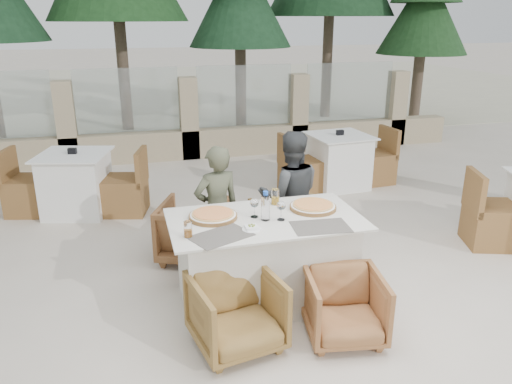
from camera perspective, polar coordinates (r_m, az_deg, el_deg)
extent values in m
plane|color=beige|center=(4.56, 1.19, -11.58)|extent=(80.00, 80.00, 0.00)
cube|color=beige|center=(17.94, -11.70, 11.41)|extent=(30.00, 16.00, 0.01)
cone|color=#1C4224|center=(11.26, -1.85, 20.08)|extent=(2.20, 2.20, 5.00)
cone|color=#1F451F|center=(12.20, 18.60, 17.91)|extent=(1.98, 1.98, 4.50)
cube|color=#5A544D|center=(3.81, -4.03, -5.04)|extent=(0.53, 0.46, 0.00)
cube|color=#5A544D|center=(4.00, 7.39, -3.95)|extent=(0.47, 0.34, 0.00)
cylinder|color=#E04A1E|center=(4.15, -4.93, -2.66)|extent=(0.45, 0.45, 0.05)
cylinder|color=#D8561D|center=(4.36, 6.52, -1.61)|extent=(0.46, 0.46, 0.05)
cylinder|color=silver|center=(4.06, 1.09, -1.59)|extent=(0.09, 0.09, 0.25)
cylinder|color=orange|center=(3.80, -7.78, -4.25)|extent=(0.08, 0.08, 0.13)
cylinder|color=yellow|center=(4.42, 2.21, -0.55)|extent=(0.07, 0.07, 0.14)
imported|color=brown|center=(5.11, -7.12, -4.36)|extent=(0.86, 0.87, 0.61)
imported|color=olive|center=(5.15, 4.09, -4.02)|extent=(0.85, 0.86, 0.62)
imported|color=olive|center=(3.79, -2.25, -13.54)|extent=(0.72, 0.73, 0.57)
imported|color=#996237|center=(3.95, 10.08, -12.77)|extent=(0.65, 0.67, 0.53)
imported|color=#494C37|center=(4.72, -4.46, -2.09)|extent=(0.52, 0.40, 1.25)
imported|color=#3D4043|center=(4.99, 3.92, -0.45)|extent=(0.71, 0.59, 1.32)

